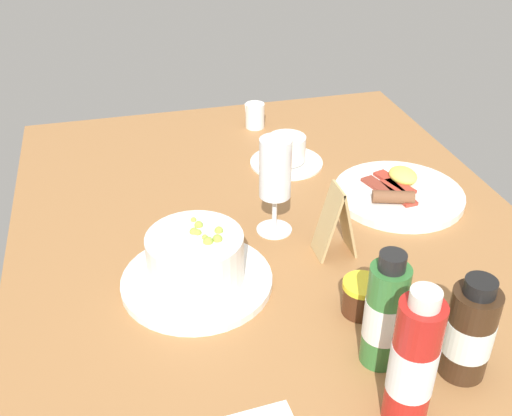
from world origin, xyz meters
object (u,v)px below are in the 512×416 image
(porridge_bowl, at_px, (196,262))
(sauce_bottle_red, at_px, (413,364))
(wine_glass, at_px, (272,174))
(sauce_bottle_green, at_px, (385,314))
(jam_jar, at_px, (361,297))
(breakfast_plate, at_px, (398,193))
(menu_card, at_px, (336,221))
(creamer_jug, at_px, (255,115))
(coffee_cup, at_px, (287,153))
(sauce_bottle_brown, at_px, (469,332))

(porridge_bowl, xyz_separation_m, sauce_bottle_red, (0.29, 0.18, 0.04))
(wine_glass, xyz_separation_m, sauce_bottle_green, (0.30, 0.05, -0.03))
(jam_jar, relative_size, breakfast_plate, 0.24)
(sauce_bottle_red, xyz_separation_m, breakfast_plate, (-0.44, 0.20, -0.07))
(breakfast_plate, relative_size, menu_card, 1.96)
(breakfast_plate, xyz_separation_m, menu_card, (0.13, -0.17, 0.05))
(wine_glass, bearing_deg, menu_card, 43.87)
(porridge_bowl, height_order, menu_card, menu_card)
(creamer_jug, height_order, menu_card, menu_card)
(coffee_cup, height_order, sauce_bottle_green, sauce_bottle_green)
(wine_glass, relative_size, sauce_bottle_green, 1.02)
(porridge_bowl, bearing_deg, creamer_jug, 157.06)
(porridge_bowl, bearing_deg, sauce_bottle_red, 32.63)
(creamer_jug, height_order, sauce_bottle_brown, sauce_bottle_brown)
(creamer_jug, bearing_deg, sauce_bottle_green, -1.53)
(wine_glass, distance_m, sauce_bottle_green, 0.31)
(sauce_bottle_brown, bearing_deg, menu_card, -166.54)
(jam_jar, relative_size, menu_card, 0.46)
(porridge_bowl, distance_m, sauce_bottle_green, 0.28)
(coffee_cup, relative_size, creamer_jug, 2.40)
(sauce_bottle_green, distance_m, breakfast_plate, 0.40)
(wine_glass, relative_size, menu_card, 1.40)
(coffee_cup, distance_m, wine_glass, 0.25)
(creamer_jug, height_order, breakfast_plate, creamer_jug)
(coffee_cup, bearing_deg, sauce_bottle_brown, 5.25)
(coffee_cup, relative_size, sauce_bottle_red, 0.78)
(sauce_bottle_red, bearing_deg, sauce_bottle_green, 173.79)
(porridge_bowl, bearing_deg, coffee_cup, 144.37)
(creamer_jug, bearing_deg, jam_jar, -0.68)
(creamer_jug, xyz_separation_m, jam_jar, (0.61, -0.01, -0.00))
(porridge_bowl, distance_m, sauce_bottle_brown, 0.37)
(sauce_bottle_green, distance_m, menu_card, 0.23)
(creamer_jug, relative_size, breakfast_plate, 0.26)
(sauce_bottle_red, height_order, sauce_bottle_brown, sauce_bottle_red)
(creamer_jug, bearing_deg, sauce_bottle_brown, 5.37)
(menu_card, bearing_deg, porridge_bowl, -83.37)
(sauce_bottle_green, bearing_deg, breakfast_plate, 151.18)
(jam_jar, bearing_deg, sauce_bottle_brown, 30.89)
(creamer_jug, xyz_separation_m, sauce_bottle_red, (0.79, -0.03, 0.06))
(jam_jar, bearing_deg, coffee_cup, 176.66)
(coffee_cup, distance_m, breakfast_plate, 0.23)
(sauce_bottle_green, relative_size, breakfast_plate, 0.70)
(coffee_cup, bearing_deg, jam_jar, -3.34)
(jam_jar, xyz_separation_m, sauce_bottle_green, (0.09, -0.01, 0.05))
(creamer_jug, relative_size, jam_jar, 1.09)
(breakfast_plate, bearing_deg, jam_jar, -34.54)
(creamer_jug, xyz_separation_m, menu_card, (0.48, 0.01, 0.03))
(coffee_cup, relative_size, wine_glass, 0.87)
(sauce_bottle_brown, distance_m, sauce_bottle_green, 0.10)
(creamer_jug, distance_m, breakfast_plate, 0.39)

